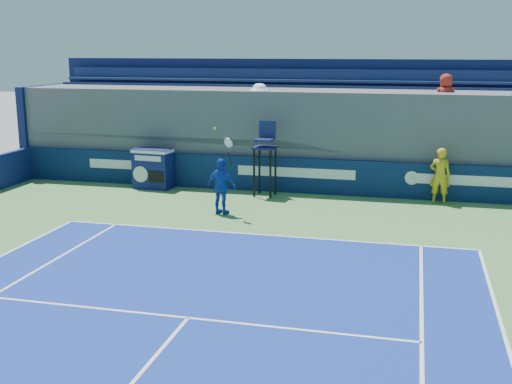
% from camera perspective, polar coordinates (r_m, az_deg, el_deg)
% --- Properties ---
extents(ball_person, '(0.68, 0.47, 1.77)m').
position_cam_1_polar(ball_person, '(20.89, 16.04, 1.41)').
color(ball_person, gold).
rests_on(ball_person, apron).
extents(back_hoarding, '(20.40, 0.21, 1.20)m').
position_cam_1_polar(back_hoarding, '(21.68, 3.59, 1.48)').
color(back_hoarding, '#0C1B43').
rests_on(back_hoarding, ground).
extents(match_clock, '(1.38, 0.84, 1.40)m').
position_cam_1_polar(match_clock, '(22.60, -9.15, 2.17)').
color(match_clock, '#101752').
rests_on(match_clock, ground).
extents(umpire_chair, '(0.75, 0.75, 2.48)m').
position_cam_1_polar(umpire_chair, '(21.03, 0.82, 3.72)').
color(umpire_chair, black).
rests_on(umpire_chair, ground).
extents(tennis_player, '(1.05, 0.67, 2.57)m').
position_cam_1_polar(tennis_player, '(18.78, -3.07, 0.51)').
color(tennis_player, '#1641B3').
rests_on(tennis_player, apron).
extents(stadium_seating, '(21.00, 4.05, 4.40)m').
position_cam_1_polar(stadium_seating, '(23.47, 4.57, 5.37)').
color(stadium_seating, '#4B4B4F').
rests_on(stadium_seating, ground).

